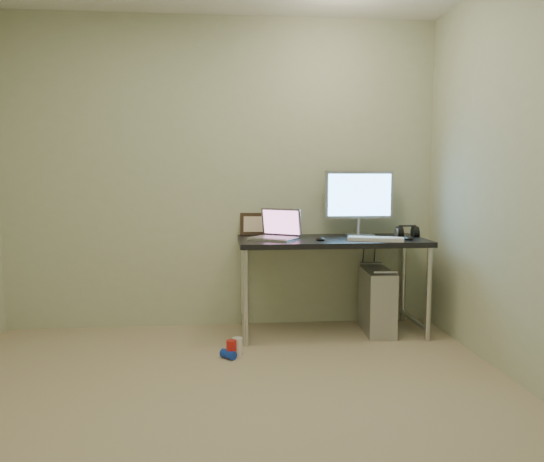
{
  "coord_description": "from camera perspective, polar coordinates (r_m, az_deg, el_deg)",
  "views": [
    {
      "loc": [
        0.0,
        -2.6,
        1.24
      ],
      "look_at": [
        0.34,
        1.08,
        0.85
      ],
      "focal_mm": 35.0,
      "sensor_mm": 36.0,
      "label": 1
    }
  ],
  "objects": [
    {
      "name": "floor",
      "position": [
        2.88,
        -5.12,
        -19.53
      ],
      "size": [
        3.5,
        3.5,
        0.0
      ],
      "primitive_type": "plane",
      "color": "tan",
      "rests_on": "ground"
    },
    {
      "name": "wall_back",
      "position": [
        4.35,
        -5.37,
        6.13
      ],
      "size": [
        3.5,
        0.02,
        2.5
      ],
      "primitive_type": "cube",
      "color": "beige",
      "rests_on": "ground"
    },
    {
      "name": "desk",
      "position": [
        4.16,
        6.43,
        -1.99
      ],
      "size": [
        1.44,
        0.63,
        0.75
      ],
      "color": "black",
      "rests_on": "ground"
    },
    {
      "name": "tower_computer",
      "position": [
        4.3,
        11.24,
        -7.4
      ],
      "size": [
        0.24,
        0.49,
        0.53
      ],
      "rotation": [
        0.0,
        0.0,
        -0.06
      ],
      "color": "silver",
      "rests_on": "ground"
    },
    {
      "name": "cable_a",
      "position": [
        4.53,
        9.63,
        -4.76
      ],
      "size": [
        0.01,
        0.16,
        0.69
      ],
      "primitive_type": "cylinder",
      "rotation": [
        0.21,
        0.0,
        0.0
      ],
      "color": "black",
      "rests_on": "ground"
    },
    {
      "name": "cable_b",
      "position": [
        4.54,
        10.79,
        -5.02
      ],
      "size": [
        0.02,
        0.11,
        0.71
      ],
      "primitive_type": "cylinder",
      "rotation": [
        0.14,
        0.0,
        0.09
      ],
      "color": "black",
      "rests_on": "ground"
    },
    {
      "name": "can_red",
      "position": [
        3.7,
        -4.39,
        -12.57
      ],
      "size": [
        0.07,
        0.07,
        0.12
      ],
      "primitive_type": "cylinder",
      "rotation": [
        0.0,
        0.0,
        -0.04
      ],
      "color": "red",
      "rests_on": "ground"
    },
    {
      "name": "can_white",
      "position": [
        3.74,
        -3.74,
        -12.31
      ],
      "size": [
        0.08,
        0.08,
        0.13
      ],
      "primitive_type": "cylinder",
      "rotation": [
        0.0,
        0.0,
        -0.18
      ],
      "color": "white",
      "rests_on": "ground"
    },
    {
      "name": "can_blue",
      "position": [
        3.7,
        -4.73,
        -13.08
      ],
      "size": [
        0.12,
        0.12,
        0.06
      ],
      "primitive_type": "cylinder",
      "rotation": [
        1.57,
        0.0,
        0.76
      ],
      "color": "#1539C2",
      "rests_on": "ground"
    },
    {
      "name": "laptop",
      "position": [
        4.07,
        0.51,
        -0.12
      ],
      "size": [
        0.43,
        0.41,
        0.23
      ],
      "rotation": [
        0.0,
        0.0,
        -0.57
      ],
      "color": "#AFAEB5",
      "rests_on": "desk"
    },
    {
      "name": "monitor",
      "position": [
        4.34,
        9.35,
        3.53
      ],
      "size": [
        0.56,
        0.16,
        0.53
      ],
      "rotation": [
        0.0,
        0.0,
        -0.0
      ],
      "color": "#AFAEB5",
      "rests_on": "desk"
    },
    {
      "name": "keyboard",
      "position": [
        4.06,
        11.12,
        -0.85
      ],
      "size": [
        0.43,
        0.27,
        0.02
      ],
      "primitive_type": "cube",
      "rotation": [
        0.0,
        0.0,
        -0.35
      ],
      "color": "silver",
      "rests_on": "desk"
    },
    {
      "name": "mouse_right",
      "position": [
        4.16,
        14.49,
        -0.67
      ],
      "size": [
        0.07,
        0.11,
        0.04
      ],
      "primitive_type": "ellipsoid",
      "rotation": [
        0.0,
        0.0,
        -0.06
      ],
      "color": "black",
      "rests_on": "desk"
    },
    {
      "name": "mouse_left",
      "position": [
        4.01,
        5.22,
        -0.77
      ],
      "size": [
        0.08,
        0.11,
        0.04
      ],
      "primitive_type": "ellipsoid",
      "rotation": [
        0.0,
        0.0,
        0.17
      ],
      "color": "black",
      "rests_on": "desk"
    },
    {
      "name": "headphones",
      "position": [
        4.37,
        14.34,
        -0.19
      ],
      "size": [
        0.17,
        0.11,
        0.12
      ],
      "rotation": [
        0.0,
        0.0,
        -0.03
      ],
      "color": "black",
      "rests_on": "desk"
    },
    {
      "name": "picture_frame",
      "position": [
        4.35,
        -1.93,
        0.76
      ],
      "size": [
        0.23,
        0.09,
        0.18
      ],
      "primitive_type": "cube",
      "rotation": [
        -0.21,
        0.0,
        -0.1
      ],
      "color": "black",
      "rests_on": "desk"
    },
    {
      "name": "webcam",
      "position": [
        4.31,
        1.29,
        0.73
      ],
      "size": [
        0.05,
        0.04,
        0.13
      ],
      "rotation": [
        0.0,
        0.0,
        0.33
      ],
      "color": "silver",
      "rests_on": "desk"
    }
  ]
}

